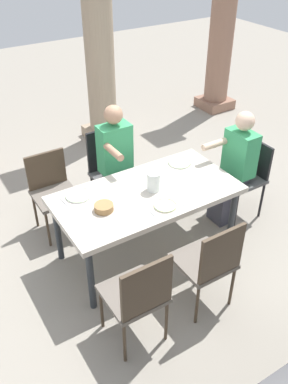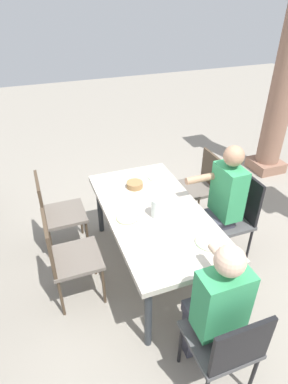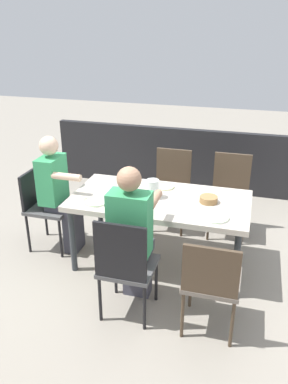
{
  "view_description": "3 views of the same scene",
  "coord_description": "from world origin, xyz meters",
  "px_view_note": "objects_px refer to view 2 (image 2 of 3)",
  "views": [
    {
      "loc": [
        -1.7,
        -2.68,
        2.94
      ],
      "look_at": [
        -0.04,
        -0.02,
        0.76
      ],
      "focal_mm": 38.98,
      "sensor_mm": 36.0,
      "label": 1
    },
    {
      "loc": [
        2.25,
        -0.95,
        2.53
      ],
      "look_at": [
        -0.14,
        -0.05,
        0.87
      ],
      "focal_mm": 30.2,
      "sensor_mm": 36.0,
      "label": 2
    },
    {
      "loc": [
        -0.8,
        3.39,
        2.33
      ],
      "look_at": [
        0.14,
        0.05,
        0.8
      ],
      "focal_mm": 36.94,
      "sensor_mm": 36.0,
      "label": 3
    }
  ],
  "objects_px": {
    "chair_west_north": "(201,183)",
    "chair_head_east": "(227,345)",
    "stone_column_near": "(285,82)",
    "plate_1": "(127,218)",
    "diner_woman_green": "(220,204)",
    "diner_man_white": "(214,306)",
    "chair_mid_north": "(235,213)",
    "plate_2": "(209,242)",
    "chair_mid_south": "(66,254)",
    "plate_0": "(158,177)",
    "water_pitcher": "(158,208)",
    "dining_table": "(155,217)",
    "bread_basket": "(135,185)",
    "chair_west_south": "(55,210)"
  },
  "relations": [
    {
      "from": "water_pitcher",
      "to": "bread_basket",
      "type": "bearing_deg",
      "value": -175.9
    },
    {
      "from": "diner_woman_green",
      "to": "plate_2",
      "type": "bearing_deg",
      "value": -40.12
    },
    {
      "from": "dining_table",
      "to": "diner_man_white",
      "type": "height_order",
      "value": "diner_man_white"
    },
    {
      "from": "plate_0",
      "to": "bread_basket",
      "type": "xyz_separation_m",
      "value": [
        0.1,
        -0.31,
        0.02
      ]
    },
    {
      "from": "plate_1",
      "to": "water_pitcher",
      "type": "distance_m",
      "value": 0.29
    },
    {
      "from": "stone_column_near",
      "to": "plate_2",
      "type": "xyz_separation_m",
      "value": [
        1.92,
        -2.22,
        -0.63
      ]
    },
    {
      "from": "diner_man_white",
      "to": "stone_column_near",
      "type": "relative_size",
      "value": 0.45
    },
    {
      "from": "chair_head_east",
      "to": "stone_column_near",
      "type": "bearing_deg",
      "value": 136.75
    },
    {
      "from": "stone_column_near",
      "to": "plate_1",
      "type": "relative_size",
      "value": 13.73
    },
    {
      "from": "dining_table",
      "to": "chair_mid_north",
      "type": "relative_size",
      "value": 1.83
    },
    {
      "from": "diner_woman_green",
      "to": "plate_1",
      "type": "xyz_separation_m",
      "value": [
        -0.05,
        -0.95,
        0.04
      ]
    },
    {
      "from": "chair_west_south",
      "to": "bread_basket",
      "type": "distance_m",
      "value": 0.87
    },
    {
      "from": "bread_basket",
      "to": "chair_west_north",
      "type": "bearing_deg",
      "value": 99.67
    },
    {
      "from": "chair_head_east",
      "to": "plate_1",
      "type": "relative_size",
      "value": 4.28
    },
    {
      "from": "chair_mid_north",
      "to": "bread_basket",
      "type": "height_order",
      "value": "chair_mid_north"
    },
    {
      "from": "chair_mid_south",
      "to": "plate_0",
      "type": "distance_m",
      "value": 1.32
    },
    {
      "from": "plate_1",
      "to": "bread_basket",
      "type": "xyz_separation_m",
      "value": [
        -0.48,
        0.24,
        0.02
      ]
    },
    {
      "from": "water_pitcher",
      "to": "dining_table",
      "type": "bearing_deg",
      "value": -179.3
    },
    {
      "from": "plate_1",
      "to": "bread_basket",
      "type": "bearing_deg",
      "value": 153.94
    },
    {
      "from": "chair_west_north",
      "to": "diner_man_white",
      "type": "bearing_deg",
      "value": -26.73
    },
    {
      "from": "diner_woman_green",
      "to": "chair_west_north",
      "type": "bearing_deg",
      "value": 164.76
    },
    {
      "from": "stone_column_near",
      "to": "dining_table",
      "type": "bearing_deg",
      "value": -61.3
    },
    {
      "from": "diner_woman_green",
      "to": "water_pitcher",
      "type": "distance_m",
      "value": 0.68
    },
    {
      "from": "chair_west_south",
      "to": "plate_0",
      "type": "xyz_separation_m",
      "value": [
        0.05,
        1.14,
        0.2
      ]
    },
    {
      "from": "diner_woman_green",
      "to": "plate_0",
      "type": "xyz_separation_m",
      "value": [
        -0.63,
        -0.4,
        0.04
      ]
    },
    {
      "from": "chair_west_south",
      "to": "chair_west_north",
      "type": "bearing_deg",
      "value": 90.0
    },
    {
      "from": "stone_column_near",
      "to": "diner_woman_green",
      "type": "bearing_deg",
      "value": -51.75
    },
    {
      "from": "chair_head_east",
      "to": "bread_basket",
      "type": "xyz_separation_m",
      "value": [
        -1.74,
        -0.04,
        0.24
      ]
    },
    {
      "from": "diner_man_white",
      "to": "stone_column_near",
      "type": "distance_m",
      "value": 3.55
    },
    {
      "from": "plate_1",
      "to": "chair_west_south",
      "type": "bearing_deg",
      "value": -137.18
    },
    {
      "from": "diner_woman_green",
      "to": "plate_1",
      "type": "bearing_deg",
      "value": -92.79
    },
    {
      "from": "chair_mid_south",
      "to": "plate_1",
      "type": "distance_m",
      "value": 0.63
    },
    {
      "from": "dining_table",
      "to": "chair_west_north",
      "type": "relative_size",
      "value": 2.0
    },
    {
      "from": "chair_head_east",
      "to": "chair_mid_south",
      "type": "bearing_deg",
      "value": -144.39
    },
    {
      "from": "chair_west_south",
      "to": "plate_1",
      "type": "bearing_deg",
      "value": 42.82
    },
    {
      "from": "chair_head_east",
      "to": "diner_woman_green",
      "type": "relative_size",
      "value": 0.67
    },
    {
      "from": "dining_table",
      "to": "plate_0",
      "type": "distance_m",
      "value": 0.63
    },
    {
      "from": "dining_table",
      "to": "chair_head_east",
      "type": "xyz_separation_m",
      "value": [
        1.28,
        0.0,
        -0.15
      ]
    },
    {
      "from": "stone_column_near",
      "to": "plate_1",
      "type": "height_order",
      "value": "stone_column_near"
    },
    {
      "from": "chair_west_south",
      "to": "plate_0",
      "type": "relative_size",
      "value": 3.88
    },
    {
      "from": "chair_mid_south",
      "to": "plate_1",
      "type": "height_order",
      "value": "chair_mid_south"
    },
    {
      "from": "chair_west_south",
      "to": "bread_basket",
      "type": "bearing_deg",
      "value": 79.53
    },
    {
      "from": "water_pitcher",
      "to": "bread_basket",
      "type": "height_order",
      "value": "water_pitcher"
    },
    {
      "from": "chair_west_north",
      "to": "dining_table",
      "type": "bearing_deg",
      "value": -54.29
    },
    {
      "from": "diner_man_white",
      "to": "dining_table",
      "type": "bearing_deg",
      "value": -179.84
    },
    {
      "from": "chair_mid_south",
      "to": "plate_0",
      "type": "bearing_deg",
      "value": 119.1
    },
    {
      "from": "plate_0",
      "to": "water_pitcher",
      "type": "bearing_deg",
      "value": -23.11
    },
    {
      "from": "diner_man_white",
      "to": "chair_head_east",
      "type": "bearing_deg",
      "value": -0.91
    },
    {
      "from": "diner_man_white",
      "to": "chair_mid_north",
      "type": "bearing_deg",
      "value": 139.52
    },
    {
      "from": "chair_west_north",
      "to": "chair_head_east",
      "type": "distance_m",
      "value": 2.08
    }
  ]
}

